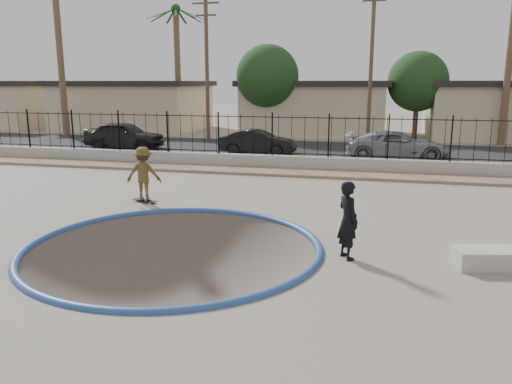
{
  "coord_description": "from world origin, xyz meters",
  "views": [
    {
      "loc": [
        4.51,
        -11.41,
        3.81
      ],
      "look_at": [
        1.27,
        2.0,
        0.76
      ],
      "focal_mm": 35.0,
      "sensor_mm": 36.0,
      "label": 1
    }
  ],
  "objects_px": {
    "videographer": "(348,220)",
    "car_a": "(124,135)",
    "skateboard": "(145,200)",
    "car_d": "(398,146)",
    "car_b": "(258,142)",
    "car_c": "(391,146)",
    "concrete_ledge": "(494,258)",
    "skater": "(144,176)"
  },
  "relations": [
    {
      "from": "skater",
      "to": "car_c",
      "type": "relative_size",
      "value": 0.38
    },
    {
      "from": "car_c",
      "to": "concrete_ledge",
      "type": "bearing_deg",
      "value": -170.45
    },
    {
      "from": "concrete_ledge",
      "to": "car_a",
      "type": "height_order",
      "value": "car_a"
    },
    {
      "from": "videographer",
      "to": "car_b",
      "type": "relative_size",
      "value": 0.44
    },
    {
      "from": "videographer",
      "to": "car_c",
      "type": "relative_size",
      "value": 0.39
    },
    {
      "from": "car_a",
      "to": "car_d",
      "type": "height_order",
      "value": "car_a"
    },
    {
      "from": "skater",
      "to": "car_a",
      "type": "xyz_separation_m",
      "value": [
        -7.02,
        11.87,
        -0.04
      ]
    },
    {
      "from": "skater",
      "to": "car_a",
      "type": "height_order",
      "value": "skater"
    },
    {
      "from": "skater",
      "to": "car_c",
      "type": "height_order",
      "value": "skater"
    },
    {
      "from": "skateboard",
      "to": "car_a",
      "type": "relative_size",
      "value": 0.2
    },
    {
      "from": "car_d",
      "to": "videographer",
      "type": "bearing_deg",
      "value": 169.23
    },
    {
      "from": "skateboard",
      "to": "concrete_ledge",
      "type": "distance_m",
      "value": 10.37
    },
    {
      "from": "skater",
      "to": "skateboard",
      "type": "xyz_separation_m",
      "value": [
        -0.0,
        0.0,
        -0.79
      ]
    },
    {
      "from": "car_a",
      "to": "car_c",
      "type": "bearing_deg",
      "value": -93.69
    },
    {
      "from": "car_c",
      "to": "car_a",
      "type": "bearing_deg",
      "value": 91.19
    },
    {
      "from": "skateboard",
      "to": "car_b",
      "type": "relative_size",
      "value": 0.23
    },
    {
      "from": "skater",
      "to": "concrete_ledge",
      "type": "height_order",
      "value": "skater"
    },
    {
      "from": "concrete_ledge",
      "to": "car_c",
      "type": "height_order",
      "value": "car_c"
    },
    {
      "from": "skateboard",
      "to": "car_d",
      "type": "bearing_deg",
      "value": 71.19
    },
    {
      "from": "videographer",
      "to": "concrete_ledge",
      "type": "height_order",
      "value": "videographer"
    },
    {
      "from": "car_b",
      "to": "car_c",
      "type": "height_order",
      "value": "car_b"
    },
    {
      "from": "videographer",
      "to": "car_d",
      "type": "height_order",
      "value": "videographer"
    },
    {
      "from": "skateboard",
      "to": "car_b",
      "type": "height_order",
      "value": "car_b"
    },
    {
      "from": "car_a",
      "to": "car_c",
      "type": "relative_size",
      "value": 1.03
    },
    {
      "from": "skateboard",
      "to": "car_c",
      "type": "relative_size",
      "value": 0.21
    },
    {
      "from": "skateboard",
      "to": "car_c",
      "type": "xyz_separation_m",
      "value": [
        7.94,
        11.45,
        0.62
      ]
    },
    {
      "from": "car_d",
      "to": "skater",
      "type": "bearing_deg",
      "value": 138.87
    },
    {
      "from": "car_a",
      "to": "car_b",
      "type": "bearing_deg",
      "value": -96.5
    },
    {
      "from": "concrete_ledge",
      "to": "car_c",
      "type": "xyz_separation_m",
      "value": [
        -1.78,
        15.06,
        0.48
      ]
    },
    {
      "from": "skateboard",
      "to": "car_a",
      "type": "distance_m",
      "value": 13.81
    },
    {
      "from": "car_a",
      "to": "skateboard",
      "type": "bearing_deg",
      "value": -151.48
    },
    {
      "from": "car_d",
      "to": "car_a",
      "type": "bearing_deg",
      "value": 82.78
    },
    {
      "from": "car_b",
      "to": "skater",
      "type": "bearing_deg",
      "value": 174.92
    },
    {
      "from": "car_b",
      "to": "car_c",
      "type": "xyz_separation_m",
      "value": [
        6.84,
        0.2,
        -0.01
      ]
    },
    {
      "from": "car_b",
      "to": "car_c",
      "type": "distance_m",
      "value": 6.85
    },
    {
      "from": "car_b",
      "to": "car_a",
      "type": "bearing_deg",
      "value": 86.05
    },
    {
      "from": "videographer",
      "to": "car_a",
      "type": "distance_m",
      "value": 20.79
    },
    {
      "from": "car_c",
      "to": "car_d",
      "type": "relative_size",
      "value": 0.9
    },
    {
      "from": "concrete_ledge",
      "to": "car_c",
      "type": "distance_m",
      "value": 15.17
    },
    {
      "from": "car_d",
      "to": "car_c",
      "type": "bearing_deg",
      "value": 48.92
    },
    {
      "from": "skater",
      "to": "car_b",
      "type": "bearing_deg",
      "value": -108.22
    },
    {
      "from": "car_a",
      "to": "car_d",
      "type": "xyz_separation_m",
      "value": [
        15.28,
        -0.67,
        -0.09
      ]
    }
  ]
}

